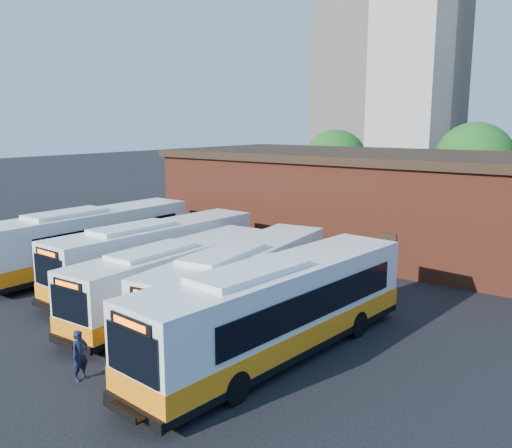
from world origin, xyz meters
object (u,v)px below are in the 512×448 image
Objects in this scene: bus_midwest at (175,281)px; bus_mideast at (242,286)px; bus_west at (156,257)px; transit_worker at (80,355)px; bus_east at (279,312)px; bus_farwest at (92,242)px.

bus_midwest is 0.94× the size of bus_mideast.
bus_west reaches higher than transit_worker.
bus_west is at bearing 145.93° from bus_midwest.
bus_midwest is (3.56, -2.21, -0.11)m from bus_west.
bus_east is at bearing -40.94° from transit_worker.
bus_west is at bearing 161.30° from bus_mideast.
bus_mideast is 7.50m from transit_worker.
bus_farwest is 0.99× the size of bus_east.
bus_west is 10.35m from bus_east.
bus_farwest is 5.32m from bus_west.
bus_east reaches higher than bus_mideast.
bus_east is at bearing -39.03° from bus_mideast.
bus_west is at bearing 166.51° from bus_east.
bus_farwest reaches higher than bus_west.
bus_midwest is (8.88, -2.20, -0.19)m from bus_farwest.
bus_mideast is at bearing -8.75° from bus_west.
bus_farwest is 9.15m from bus_midwest.
bus_west is 1.08× the size of bus_midwest.
transit_worker is at bearing -104.32° from bus_mideast.
bus_east reaches higher than transit_worker.
bus_east reaches higher than bus_west.
bus_east is (3.24, -1.97, 0.11)m from bus_mideast.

